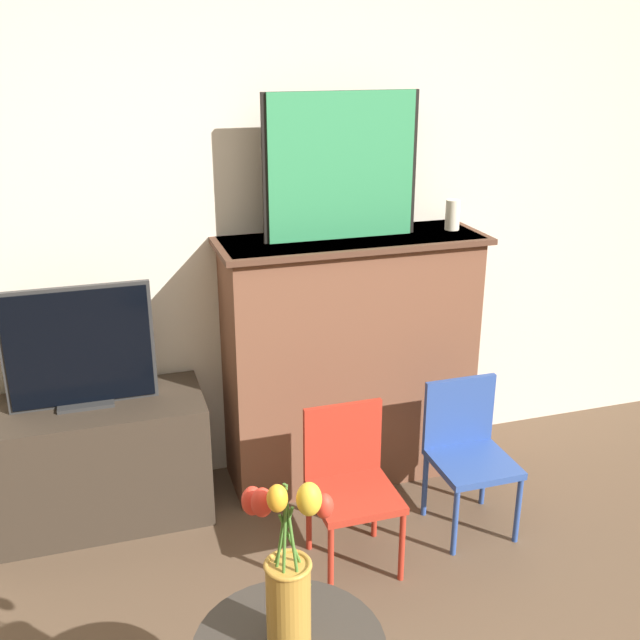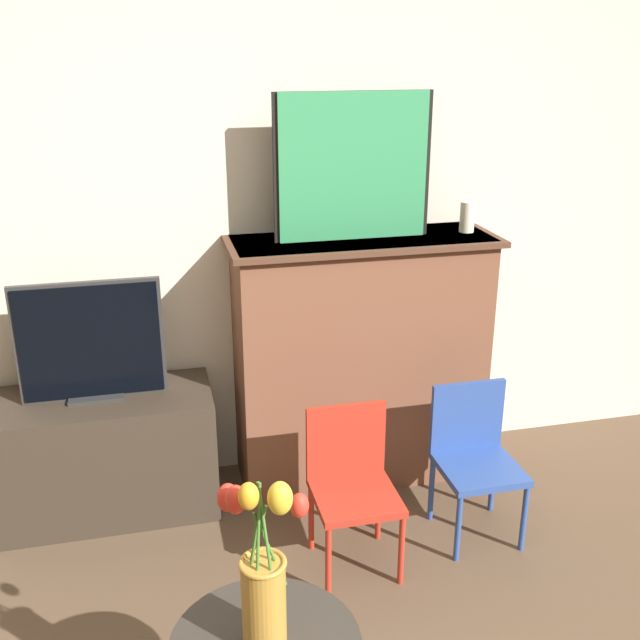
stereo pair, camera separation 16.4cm
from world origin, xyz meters
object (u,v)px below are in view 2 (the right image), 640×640
(painting, at_px, (353,167))
(chair_blue, at_px, (474,452))
(vase_tulips, at_px, (262,578))
(tv_monitor, at_px, (91,343))
(chair_red, at_px, (352,479))

(painting, xyz_separation_m, chair_blue, (0.39, -0.55, -1.12))
(painting, height_order, vase_tulips, painting)
(painting, xyz_separation_m, tv_monitor, (-1.14, -0.04, -0.68))
(painting, xyz_separation_m, chair_red, (-0.17, -0.62, -1.12))
(tv_monitor, distance_m, chair_red, 1.22)
(chair_blue, distance_m, vase_tulips, 1.52)
(chair_blue, bearing_deg, vase_tulips, -136.13)
(chair_blue, xyz_separation_m, vase_tulips, (-1.06, -1.02, 0.37))
(painting, relative_size, chair_blue, 1.06)
(vase_tulips, bearing_deg, painting, 66.89)
(painting, relative_size, tv_monitor, 1.14)
(chair_red, height_order, chair_blue, same)
(chair_red, xyz_separation_m, vase_tulips, (-0.50, -0.94, 0.37))
(chair_red, distance_m, chair_blue, 0.56)
(chair_red, bearing_deg, tv_monitor, 149.07)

